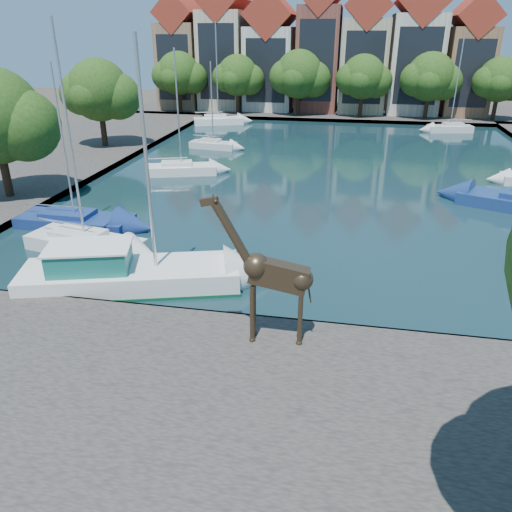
{
  "coord_description": "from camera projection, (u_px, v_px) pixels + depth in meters",
  "views": [
    {
      "loc": [
        1.12,
        -16.41,
        10.56
      ],
      "look_at": [
        -2.21,
        1.21,
        2.44
      ],
      "focal_mm": 35.0,
      "sensor_mm": 36.0,
      "label": 1
    }
  ],
  "objects": [
    {
      "name": "motorsailer",
      "position": [
        123.0,
        271.0,
        21.99
      ],
      "size": [
        9.88,
        5.35,
        10.45
      ],
      "color": "silver",
      "rests_on": "water_basin"
    },
    {
      "name": "sailboat_right_d",
      "position": [
        450.0,
        127.0,
        56.15
      ],
      "size": [
        5.07,
        2.61,
        9.99
      ],
      "color": "silver",
      "rests_on": "water_basin"
    },
    {
      "name": "giraffe_statue",
      "position": [
        270.0,
        274.0,
        16.81
      ],
      "size": [
        3.67,
        0.74,
        5.23
      ],
      "color": "#3C2E1E",
      "rests_on": "near_quay"
    },
    {
      "name": "far_tree_west",
      "position": [
        238.0,
        77.0,
        64.69
      ],
      "size": [
        6.76,
        5.2,
        7.36
      ],
      "color": "#332114",
      "rests_on": "far_quay"
    },
    {
      "name": "sailboat_left_e",
      "position": [
        218.0,
        119.0,
        60.86
      ],
      "size": [
        6.28,
        4.05,
        11.47
      ],
      "color": "white",
      "rests_on": "water_basin"
    },
    {
      "name": "townhouse_west_mid",
      "position": [
        225.0,
        49.0,
        68.82
      ],
      "size": [
        5.94,
        9.18,
        16.79
      ],
      "color": "#C3B296",
      "rests_on": "far_quay"
    },
    {
      "name": "side_tree_left_far",
      "position": [
        100.0,
        92.0,
        45.78
      ],
      "size": [
        7.28,
        5.6,
        7.88
      ],
      "color": "#332114",
      "rests_on": "left_quay"
    },
    {
      "name": "sailboat_left_b",
      "position": [
        75.0,
        219.0,
        29.03
      ],
      "size": [
        6.72,
        2.48,
        9.03
      ],
      "color": "navy",
      "rests_on": "water_basin"
    },
    {
      "name": "sailboat_left_c",
      "position": [
        181.0,
        167.0,
        39.71
      ],
      "size": [
        5.82,
        3.48,
        9.36
      ],
      "color": "silver",
      "rests_on": "water_basin"
    },
    {
      "name": "sailboat_left_a",
      "position": [
        85.0,
        240.0,
        25.78
      ],
      "size": [
        6.56,
        3.41,
        11.07
      ],
      "color": "silver",
      "rests_on": "water_basin"
    },
    {
      "name": "ground",
      "position": [
        306.0,
        331.0,
        19.24
      ],
      "size": [
        160.0,
        160.0,
        0.0
      ],
      "primitive_type": "plane",
      "color": "#38332B",
      "rests_on": "ground"
    },
    {
      "name": "water_basin",
      "position": [
        334.0,
        172.0,
        40.7
      ],
      "size": [
        38.0,
        50.0,
        0.08
      ],
      "primitive_type": "cube",
      "color": "black",
      "rests_on": "ground"
    },
    {
      "name": "far_tree_mid_west",
      "position": [
        300.0,
        76.0,
        63.24
      ],
      "size": [
        7.8,
        6.0,
        8.0
      ],
      "color": "#332114",
      "rests_on": "far_quay"
    },
    {
      "name": "far_tree_far_west",
      "position": [
        179.0,
        75.0,
        66.0
      ],
      "size": [
        7.28,
        5.6,
        7.68
      ],
      "color": "#332114",
      "rests_on": "far_quay"
    },
    {
      "name": "sailboat_left_d",
      "position": [
        213.0,
        143.0,
        48.36
      ],
      "size": [
        4.67,
        2.18,
        7.93
      ],
      "color": "silver",
      "rests_on": "water_basin"
    },
    {
      "name": "townhouse_west_end",
      "position": [
        183.0,
        55.0,
        70.2
      ],
      "size": [
        5.44,
        9.18,
        14.93
      ],
      "color": "#8B6A4C",
      "rests_on": "far_quay"
    },
    {
      "name": "near_quay",
      "position": [
        281.0,
        468.0,
        12.87
      ],
      "size": [
        50.0,
        14.0,
        0.5
      ],
      "primitive_type": "cube",
      "color": "#47433D",
      "rests_on": "ground"
    },
    {
      "name": "far_tree_far_east",
      "position": [
        501.0,
        81.0,
        59.26
      ],
      "size": [
        6.76,
        5.2,
        7.36
      ],
      "color": "#332114",
      "rests_on": "far_quay"
    },
    {
      "name": "townhouse_east_inner",
      "position": [
        364.0,
        54.0,
        65.81
      ],
      "size": [
        5.94,
        9.18,
        15.79
      ],
      "color": "tan",
      "rests_on": "far_quay"
    },
    {
      "name": "townhouse_west_inner",
      "position": [
        271.0,
        56.0,
        68.09
      ],
      "size": [
        6.43,
        9.18,
        15.15
      ],
      "color": "beige",
      "rests_on": "far_quay"
    },
    {
      "name": "townhouse_center",
      "position": [
        319.0,
        48.0,
        66.57
      ],
      "size": [
        5.44,
        9.18,
        16.93
      ],
      "color": "brown",
      "rests_on": "far_quay"
    },
    {
      "name": "far_tree_mid_east",
      "position": [
        364.0,
        78.0,
        61.95
      ],
      "size": [
        7.02,
        5.4,
        7.52
      ],
      "color": "#332114",
      "rests_on": "far_quay"
    },
    {
      "name": "left_quay",
      "position": [
        55.0,
        156.0,
        44.85
      ],
      "size": [
        14.0,
        52.0,
        0.5
      ],
      "primitive_type": "cube",
      "color": "#47433D",
      "rests_on": "ground"
    },
    {
      "name": "townhouse_east_mid",
      "position": [
        416.0,
        51.0,
        64.56
      ],
      "size": [
        6.43,
        9.18,
        16.65
      ],
      "color": "beige",
      "rests_on": "far_quay"
    },
    {
      "name": "far_tree_east",
      "position": [
        431.0,
        78.0,
        60.55
      ],
      "size": [
        7.54,
        5.8,
        7.84
      ],
      "color": "#332114",
      "rests_on": "far_quay"
    },
    {
      "name": "far_quay",
      "position": [
        345.0,
        112.0,
        69.25
      ],
      "size": [
        60.0,
        16.0,
        0.5
      ],
      "primitive_type": "cube",
      "color": "#47433D",
      "rests_on": "ground"
    },
    {
      "name": "townhouse_east_end",
      "position": [
        467.0,
        60.0,
        63.87
      ],
      "size": [
        5.44,
        9.18,
        14.43
      ],
      "color": "#8B6042",
      "rests_on": "far_quay"
    }
  ]
}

